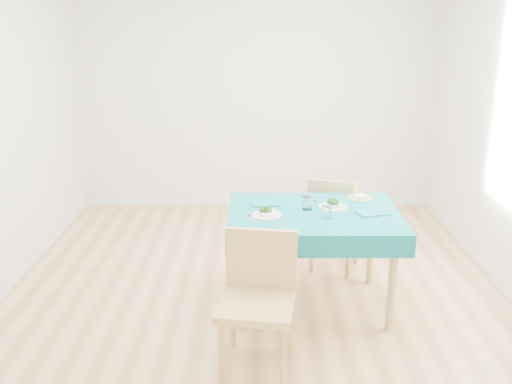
{
  "coord_description": "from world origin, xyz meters",
  "views": [
    {
      "loc": [
        0.0,
        -4.16,
        2.12
      ],
      "look_at": [
        0.0,
        0.0,
        0.85
      ],
      "focal_mm": 40.0,
      "sensor_mm": 36.0,
      "label": 1
    }
  ],
  "objects_px": {
    "chair_far": "(336,214)",
    "chair_near": "(257,284)",
    "bowl_near": "(267,212)",
    "bowl_far": "(333,204)",
    "side_plate": "(360,198)",
    "table": "(312,259)"
  },
  "relations": [
    {
      "from": "chair_far",
      "to": "side_plate",
      "type": "distance_m",
      "value": 0.46
    },
    {
      "from": "bowl_far",
      "to": "side_plate",
      "type": "xyz_separation_m",
      "value": [
        0.25,
        0.24,
        -0.03
      ]
    },
    {
      "from": "chair_near",
      "to": "chair_far",
      "type": "xyz_separation_m",
      "value": [
        0.68,
        1.49,
        -0.07
      ]
    },
    {
      "from": "bowl_near",
      "to": "bowl_far",
      "type": "relative_size",
      "value": 1.02
    },
    {
      "from": "table",
      "to": "chair_near",
      "type": "relative_size",
      "value": 1.09
    },
    {
      "from": "chair_far",
      "to": "bowl_near",
      "type": "xyz_separation_m",
      "value": [
        -0.61,
        -0.77,
        0.29
      ]
    },
    {
      "from": "chair_far",
      "to": "bowl_near",
      "type": "distance_m",
      "value": 1.03
    },
    {
      "from": "table",
      "to": "chair_near",
      "type": "height_order",
      "value": "chair_near"
    },
    {
      "from": "bowl_near",
      "to": "bowl_far",
      "type": "xyz_separation_m",
      "value": [
        0.5,
        0.19,
        -0.0
      ]
    },
    {
      "from": "chair_near",
      "to": "bowl_far",
      "type": "distance_m",
      "value": 1.09
    },
    {
      "from": "table",
      "to": "side_plate",
      "type": "relative_size",
      "value": 6.06
    },
    {
      "from": "bowl_far",
      "to": "bowl_near",
      "type": "bearing_deg",
      "value": -159.48
    },
    {
      "from": "chair_far",
      "to": "bowl_far",
      "type": "height_order",
      "value": "chair_far"
    },
    {
      "from": "chair_far",
      "to": "side_plate",
      "type": "height_order",
      "value": "chair_far"
    },
    {
      "from": "table",
      "to": "chair_far",
      "type": "height_order",
      "value": "chair_far"
    },
    {
      "from": "chair_near",
      "to": "bowl_near",
      "type": "bearing_deg",
      "value": 92.52
    },
    {
      "from": "bowl_far",
      "to": "table",
      "type": "bearing_deg",
      "value": -148.26
    },
    {
      "from": "chair_far",
      "to": "bowl_near",
      "type": "bearing_deg",
      "value": 74.11
    },
    {
      "from": "bowl_far",
      "to": "side_plate",
      "type": "distance_m",
      "value": 0.34
    },
    {
      "from": "chair_far",
      "to": "chair_near",
      "type": "bearing_deg",
      "value": 87.7
    },
    {
      "from": "table",
      "to": "bowl_far",
      "type": "distance_m",
      "value": 0.45
    },
    {
      "from": "bowl_far",
      "to": "chair_near",
      "type": "bearing_deg",
      "value": -122.4
    }
  ]
}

